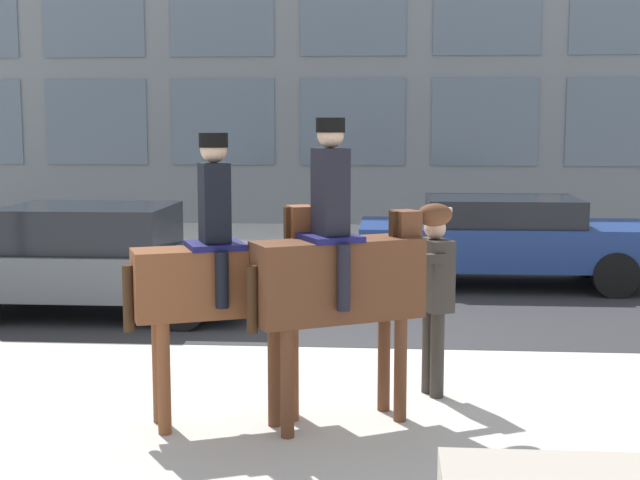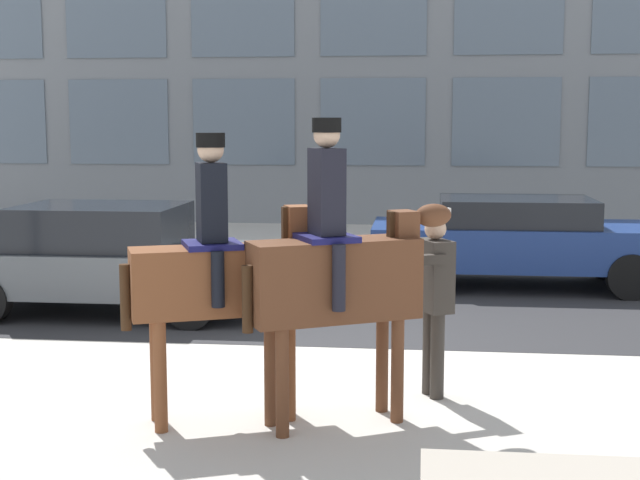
% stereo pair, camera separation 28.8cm
% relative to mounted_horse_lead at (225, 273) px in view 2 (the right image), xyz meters
% --- Properties ---
extents(ground_plane, '(80.00, 80.00, 0.00)m').
position_rel_mounted_horse_lead_xyz_m(ground_plane, '(0.45, 2.06, -1.28)').
color(ground_plane, beige).
extents(road_surface, '(25.76, 8.50, 0.01)m').
position_rel_mounted_horse_lead_xyz_m(road_surface, '(0.45, 6.81, -1.28)').
color(road_surface, '#2D2D30').
rests_on(road_surface, ground_plane).
extents(mounted_horse_lead, '(1.82, 0.99, 2.46)m').
position_rel_mounted_horse_lead_xyz_m(mounted_horse_lead, '(0.00, 0.00, 0.00)').
color(mounted_horse_lead, brown).
rests_on(mounted_horse_lead, ground_plane).
extents(mounted_horse_companion, '(1.75, 1.11, 2.58)m').
position_rel_mounted_horse_lead_xyz_m(mounted_horse_companion, '(0.95, 0.02, 0.03)').
color(mounted_horse_companion, '#59331E').
rests_on(mounted_horse_companion, ground_plane).
extents(pedestrian_bystander, '(0.76, 0.72, 1.68)m').
position_rel_mounted_horse_lead_xyz_m(pedestrian_bystander, '(1.76, 0.86, -0.30)').
color(pedestrian_bystander, '#332D28').
rests_on(pedestrian_bystander, ground_plane).
extents(street_car_near_lane, '(4.27, 1.95, 1.45)m').
position_rel_mounted_horse_lead_xyz_m(street_car_near_lane, '(-2.53, 4.15, -0.54)').
color(street_car_near_lane, '#51565B').
rests_on(street_car_near_lane, ground_plane).
extents(street_car_far_lane, '(4.62, 1.95, 1.39)m').
position_rel_mounted_horse_lead_xyz_m(street_car_far_lane, '(3.20, 6.65, -0.54)').
color(street_car_far_lane, navy).
rests_on(street_car_far_lane, ground_plane).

